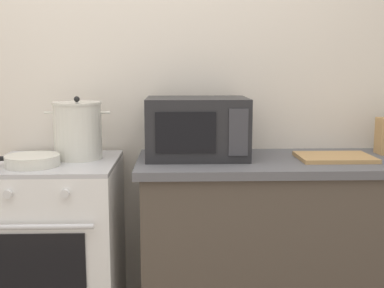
{
  "coord_description": "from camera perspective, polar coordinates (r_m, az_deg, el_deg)",
  "views": [
    {
      "loc": [
        0.24,
        -1.7,
        1.37
      ],
      "look_at": [
        0.32,
        0.6,
        1.0
      ],
      "focal_mm": 44.94,
      "sensor_mm": 36.0,
      "label": 1
    }
  ],
  "objects": [
    {
      "name": "stove",
      "position": [
        2.54,
        -15.6,
        -12.18
      ],
      "size": [
        0.6,
        0.64,
        0.92
      ],
      "color": "white",
      "rests_on": "ground_plane"
    },
    {
      "name": "back_wall",
      "position": [
        2.67,
        -0.66,
        6.54
      ],
      "size": [
        4.4,
        0.1,
        2.5
      ],
      "primitive_type": "cube",
      "color": "silver",
      "rests_on": "ground_plane"
    },
    {
      "name": "stock_pot",
      "position": [
        2.44,
        -13.38,
        1.59
      ],
      "size": [
        0.32,
        0.24,
        0.31
      ],
      "color": "silver",
      "rests_on": "stove"
    },
    {
      "name": "frying_pan",
      "position": [
        2.33,
        -18.56,
        -1.86
      ],
      "size": [
        0.45,
        0.25,
        0.05
      ],
      "color": "silver",
      "rests_on": "stove"
    },
    {
      "name": "countertop_right",
      "position": [
        2.46,
        13.67,
        -2.16
      ],
      "size": [
        1.7,
        0.6,
        0.04
      ],
      "primitive_type": "cube",
      "color": "#59595E",
      "rests_on": "lower_cabinet_right"
    },
    {
      "name": "microwave",
      "position": [
        2.4,
        0.6,
        1.95
      ],
      "size": [
        0.5,
        0.37,
        0.3
      ],
      "color": "#232326",
      "rests_on": "countertop_right"
    },
    {
      "name": "cutting_board",
      "position": [
        2.47,
        16.58,
        -1.52
      ],
      "size": [
        0.36,
        0.26,
        0.02
      ],
      "primitive_type": "cube",
      "color": "tan",
      "rests_on": "countertop_right"
    },
    {
      "name": "lower_cabinet_right",
      "position": [
        2.58,
        13.28,
        -12.22
      ],
      "size": [
        1.64,
        0.56,
        0.88
      ],
      "primitive_type": "cube",
      "color": "#4C4238",
      "rests_on": "ground_plane"
    }
  ]
}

